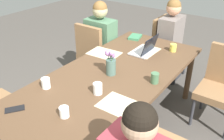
% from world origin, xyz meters
% --- Properties ---
extents(ground_plane, '(10.00, 10.00, 0.00)m').
position_xyz_m(ground_plane, '(0.00, 0.00, 0.00)').
color(ground_plane, '#4C4742').
extents(dining_table, '(2.33, 1.04, 0.72)m').
position_xyz_m(dining_table, '(0.00, 0.00, 0.66)').
color(dining_table, brown).
rests_on(dining_table, ground_plane).
extents(chair_far_left_near, '(0.44, 0.44, 0.90)m').
position_xyz_m(chair_far_left_near, '(0.70, 0.80, 0.50)').
color(chair_far_left_near, olive).
rests_on(chair_far_left_near, ground_plane).
extents(person_far_left_near, '(0.36, 0.40, 1.19)m').
position_xyz_m(person_far_left_near, '(0.78, 0.74, 0.53)').
color(person_far_left_near, '#2D2D33').
rests_on(person_far_left_near, ground_plane).
extents(chair_head_right_left_far, '(0.44, 0.44, 0.90)m').
position_xyz_m(chair_head_right_left_far, '(1.51, 0.09, 0.50)').
color(chair_head_right_left_far, olive).
rests_on(chair_head_right_left_far, ground_plane).
extents(person_head_right_left_far, '(0.40, 0.36, 1.19)m').
position_xyz_m(person_head_right_left_far, '(1.45, 0.01, 0.53)').
color(person_head_right_left_far, '#2D2D33').
rests_on(person_head_right_left_far, ground_plane).
extents(chair_near_right_far, '(0.44, 0.44, 0.90)m').
position_xyz_m(chair_near_right_far, '(0.86, -0.88, 0.50)').
color(chair_near_right_far, olive).
rests_on(chair_near_right_far, ground_plane).
extents(flower_vase, '(0.11, 0.10, 0.27)m').
position_xyz_m(flower_vase, '(-0.00, 0.02, 0.84)').
color(flower_vase, '#4C6B60').
rests_on(flower_vase, dining_table).
extents(placemat_far_left_near, '(0.28, 0.38, 0.00)m').
position_xyz_m(placemat_far_left_near, '(0.35, 0.36, 0.72)').
color(placemat_far_left_near, beige).
rests_on(placemat_far_left_near, dining_table).
extents(placemat_near_left_mid, '(0.26, 0.36, 0.00)m').
position_xyz_m(placemat_near_left_mid, '(-0.38, -0.36, 0.72)').
color(placemat_near_left_mid, beige).
rests_on(placemat_near_left_mid, dining_table).
extents(placemat_head_right_left_far, '(0.36, 0.27, 0.00)m').
position_xyz_m(placemat_head_right_left_far, '(0.68, 0.01, 0.72)').
color(placemat_head_right_left_far, beige).
rests_on(placemat_head_right_left_far, dining_table).
extents(laptop_head_right_left_far, '(0.32, 0.22, 0.21)m').
position_xyz_m(laptop_head_right_left_far, '(0.63, -0.02, 0.76)').
color(laptop_head_right_left_far, silver).
rests_on(laptop_head_right_left_far, dining_table).
extents(coffee_mug_near_left, '(0.08, 0.08, 0.08)m').
position_xyz_m(coffee_mug_near_left, '(-0.74, -0.08, 0.76)').
color(coffee_mug_near_left, white).
rests_on(coffee_mug_near_left, dining_table).
extents(coffee_mug_near_right, '(0.08, 0.08, 0.09)m').
position_xyz_m(coffee_mug_near_right, '(-0.54, 0.35, 0.77)').
color(coffee_mug_near_right, white).
rests_on(coffee_mug_near_right, dining_table).
extents(coffee_mug_centre_left, '(0.08, 0.08, 0.09)m').
position_xyz_m(coffee_mug_centre_left, '(0.88, -0.26, 0.76)').
color(coffee_mug_centre_left, '#DBC64C').
rests_on(coffee_mug_centre_left, dining_table).
extents(coffee_mug_centre_right, '(0.08, 0.08, 0.10)m').
position_xyz_m(coffee_mug_centre_right, '(0.10, -0.41, 0.77)').
color(coffee_mug_centre_right, '#47704C').
rests_on(coffee_mug_centre_right, dining_table).
extents(coffee_mug_far_left, '(0.08, 0.08, 0.10)m').
position_xyz_m(coffee_mug_far_left, '(-0.34, -0.09, 0.77)').
color(coffee_mug_far_left, white).
rests_on(coffee_mug_far_left, dining_table).
extents(book_red_cover, '(0.23, 0.18, 0.03)m').
position_xyz_m(book_red_cover, '(0.98, 0.32, 0.74)').
color(book_red_cover, '#3D7F56').
rests_on(book_red_cover, dining_table).
extents(phone_black, '(0.16, 0.15, 0.01)m').
position_xyz_m(phone_black, '(-0.91, 0.30, 0.72)').
color(phone_black, black).
rests_on(phone_black, dining_table).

